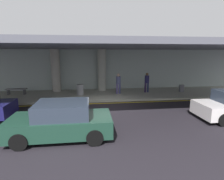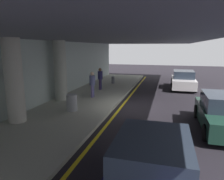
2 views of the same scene
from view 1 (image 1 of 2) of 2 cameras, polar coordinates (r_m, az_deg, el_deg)
The scene contains 13 objects.
ground_plane at distance 11.66m, azimuth -1.69°, elevation -5.31°, with size 60.00×60.00×0.00m, color black.
sidewalk at distance 14.62m, azimuth -2.83°, elevation -1.51°, with size 26.00×4.20×0.15m, color #A8A999.
lane_stripe_yellow at distance 12.34m, azimuth -2.00°, elevation -4.33°, with size 26.00×0.14×0.01m, color yellow.
support_column_left_mid at distance 16.03m, azimuth -17.80°, elevation 6.00°, with size 0.76×0.76×3.65m, color #AEAB9F.
support_column_center at distance 15.78m, azimuth -3.30°, elevation 6.45°, with size 0.76×0.76×3.65m, color #A5A89C.
ceiling_overhang at distance 13.75m, azimuth -2.83°, elevation 13.93°, with size 28.00×13.20×0.30m, color slate.
terminal_back_wall at distance 16.55m, azimuth -3.47°, elevation 6.43°, with size 26.00×0.30×3.80m, color #A9B9B4.
car_dark_green at distance 7.57m, azimuth -16.06°, elevation -9.61°, with size 4.10×1.92×1.50m.
traveler_with_luggage at distance 14.43m, azimuth 2.08°, elevation 2.52°, with size 0.38×0.38×1.68m.
person_waiting_for_ride at distance 15.30m, azimuth 11.24°, elevation 2.83°, with size 0.38×0.38×1.68m.
suitcase_upright_primary at distance 16.44m, azimuth 21.63°, elevation 0.53°, with size 0.36×0.22×0.90m.
bench_metal at distance 16.22m, azimuth -28.59°, elevation -0.08°, with size 1.60×0.50×0.48m.
trash_bin_steel at distance 14.36m, azimuth -10.27°, elevation 0.12°, with size 0.56×0.56×0.85m, color gray.
Camera 1 is at (-1.02, -11.10, 3.40)m, focal length 28.17 mm.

